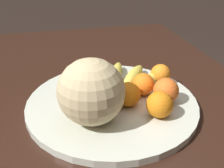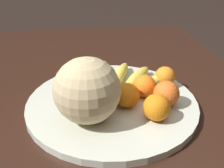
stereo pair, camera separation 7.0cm
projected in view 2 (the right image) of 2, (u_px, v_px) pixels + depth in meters
kitchen_table at (92, 128)px, 0.78m from camera, size 1.51×1.04×0.71m
fruit_bowl at (112, 102)px, 0.73m from camera, size 0.47×0.47×0.02m
melon at (87, 91)px, 0.61m from camera, size 0.16×0.16×0.16m
banana_bunch at (128, 77)px, 0.81m from camera, size 0.23×0.25×0.04m
orange_front_left at (166, 94)px, 0.69m from camera, size 0.07×0.07×0.07m
orange_front_right at (157, 107)px, 0.63m from camera, size 0.07×0.07×0.07m
orange_mid_center at (145, 87)px, 0.72m from camera, size 0.06×0.06×0.06m
orange_back_left at (127, 95)px, 0.68m from camera, size 0.07×0.07×0.07m
orange_back_right at (165, 77)px, 0.78m from camera, size 0.06×0.06×0.06m
orange_top_small at (109, 90)px, 0.71m from camera, size 0.06×0.06×0.06m
produce_tag at (154, 107)px, 0.69m from camera, size 0.07×0.03×0.00m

